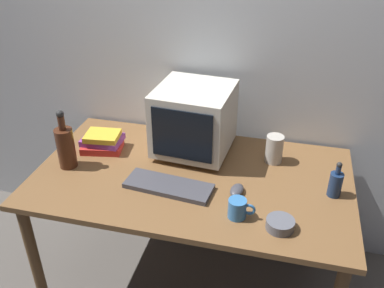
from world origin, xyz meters
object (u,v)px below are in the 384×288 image
object	(u,v)px
bottle_tall	(66,146)
book_stack	(102,142)
bottle_short	(335,183)
cd_spindle	(280,224)
computer_mouse	(237,190)
mug	(238,209)
metal_canister	(274,149)
keyboard	(169,186)
crt_monitor	(194,120)

from	to	relation	value
bottle_tall	book_stack	bearing A→B (deg)	62.00
bottle_short	cd_spindle	world-z (taller)	bottle_short
computer_mouse	bottle_short	world-z (taller)	bottle_short
mug	computer_mouse	bearing A→B (deg)	99.71
mug	metal_canister	world-z (taller)	metal_canister
computer_mouse	book_stack	world-z (taller)	book_stack
keyboard	bottle_short	world-z (taller)	bottle_short
bottle_tall	book_stack	size ratio (longest dim) A/B	1.34
cd_spindle	metal_canister	size ratio (longest dim) A/B	0.80
bottle_short	metal_canister	size ratio (longest dim) A/B	1.21
cd_spindle	metal_canister	xyz separation A→B (m)	(-0.07, 0.52, 0.05)
computer_mouse	metal_canister	distance (m)	0.36
book_stack	mug	bearing A→B (deg)	-25.43
keyboard	cd_spindle	size ratio (longest dim) A/B	3.50
bottle_tall	cd_spindle	bearing A→B (deg)	-11.28
crt_monitor	mug	size ratio (longest dim) A/B	3.45
crt_monitor	keyboard	xyz separation A→B (m)	(-0.04, -0.36, -0.18)
bottle_short	mug	bearing A→B (deg)	-147.16
computer_mouse	mug	xyz separation A→B (m)	(0.03, -0.17, 0.03)
crt_monitor	cd_spindle	bearing A→B (deg)	-46.02
computer_mouse	cd_spindle	world-z (taller)	cd_spindle
crt_monitor	cd_spindle	distance (m)	0.74
bottle_short	book_stack	size ratio (longest dim) A/B	0.77
cd_spindle	metal_canister	world-z (taller)	metal_canister
keyboard	bottle_tall	size ratio (longest dim) A/B	1.32
bottle_short	book_stack	bearing A→B (deg)	174.52
crt_monitor	computer_mouse	size ratio (longest dim) A/B	4.14
computer_mouse	book_stack	distance (m)	0.81
book_stack	cd_spindle	bearing A→B (deg)	-22.68
keyboard	book_stack	xyz separation A→B (m)	(-0.45, 0.26, 0.04)
computer_mouse	bottle_tall	size ratio (longest dim) A/B	0.31
crt_monitor	bottle_short	xyz separation A→B (m)	(0.73, -0.22, -0.13)
bottle_short	book_stack	world-z (taller)	bottle_short
mug	cd_spindle	bearing A→B (deg)	-9.43
mug	cd_spindle	xyz separation A→B (m)	(0.18, -0.03, -0.02)
crt_monitor	computer_mouse	world-z (taller)	crt_monitor
computer_mouse	crt_monitor	bearing A→B (deg)	140.34
metal_canister	computer_mouse	bearing A→B (deg)	-113.97
keyboard	bottle_short	distance (m)	0.78
bottle_tall	book_stack	world-z (taller)	bottle_tall
cd_spindle	computer_mouse	bearing A→B (deg)	137.38
computer_mouse	mug	distance (m)	0.17
crt_monitor	bottle_short	bearing A→B (deg)	-16.84
computer_mouse	bottle_tall	bearing A→B (deg)	-172.82
crt_monitor	metal_canister	xyz separation A→B (m)	(0.43, 0.00, -0.12)
keyboard	bottle_tall	distance (m)	0.57
book_stack	mug	world-z (taller)	book_stack
metal_canister	crt_monitor	bearing A→B (deg)	-179.86
crt_monitor	cd_spindle	xyz separation A→B (m)	(0.50, -0.52, -0.17)
crt_monitor	keyboard	size ratio (longest dim) A/B	0.99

